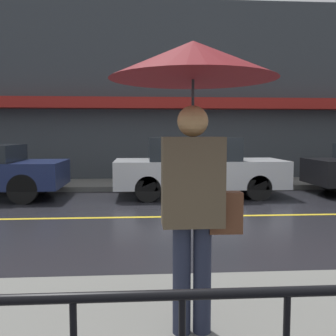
% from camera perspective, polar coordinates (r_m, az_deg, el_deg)
% --- Properties ---
extents(ground_plane, '(80.00, 80.00, 0.00)m').
position_cam_1_polar(ground_plane, '(7.77, 6.25, -6.97)').
color(ground_plane, black).
extents(sidewalk_far, '(28.00, 2.09, 0.13)m').
position_cam_1_polar(sidewalk_far, '(12.18, 2.46, -2.31)').
color(sidewalk_far, slate).
rests_on(sidewalk_far, ground_plane).
extents(lane_marking, '(25.20, 0.12, 0.01)m').
position_cam_1_polar(lane_marking, '(7.77, 6.25, -6.95)').
color(lane_marking, gold).
rests_on(lane_marking, ground_plane).
extents(building_storefront, '(28.00, 0.85, 5.98)m').
position_cam_1_polar(building_storefront, '(13.32, 1.93, 10.80)').
color(building_storefront, '#383D42').
rests_on(building_storefront, ground_plane).
extents(pedestrian, '(1.18, 1.18, 2.11)m').
position_cam_1_polar(pedestrian, '(2.82, 3.72, 10.46)').
color(pedestrian, '#23283D').
rests_on(pedestrian, sidewalk_near).
extents(car_silver, '(4.30, 1.73, 1.52)m').
position_cam_1_polar(car_silver, '(10.11, 4.26, 0.16)').
color(car_silver, '#B2B5BA').
rests_on(car_silver, ground_plane).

